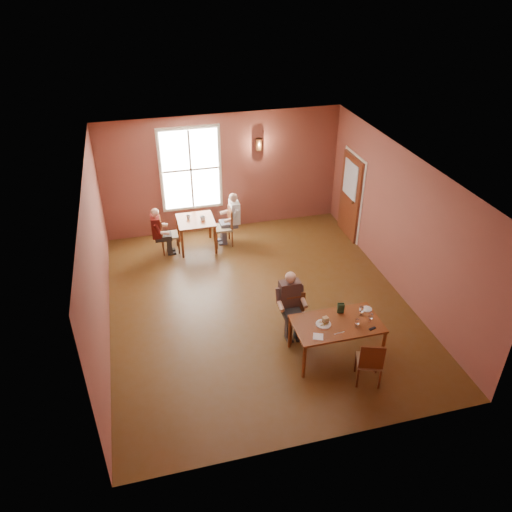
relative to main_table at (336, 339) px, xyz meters
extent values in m
cube|color=brown|center=(-0.95, 1.80, -0.36)|extent=(6.00, 7.00, 0.01)
cube|color=brown|center=(-0.95, 5.30, 1.14)|extent=(6.00, 0.04, 3.00)
cube|color=brown|center=(-0.95, -1.70, 1.14)|extent=(6.00, 0.04, 3.00)
cube|color=brown|center=(-3.95, 1.80, 1.14)|extent=(0.04, 7.00, 3.00)
cube|color=brown|center=(2.05, 1.80, 1.14)|extent=(0.04, 7.00, 3.00)
cube|color=white|center=(-0.95, 1.80, 2.64)|extent=(6.00, 7.00, 0.04)
cube|color=white|center=(-1.75, 5.25, 1.34)|extent=(1.36, 0.10, 1.96)
cube|color=maroon|center=(1.99, 4.10, 0.69)|extent=(0.12, 1.04, 2.10)
cylinder|color=brown|center=(-0.05, 5.20, 1.84)|extent=(0.16, 0.16, 0.28)
cylinder|color=white|center=(-0.25, 0.02, 0.38)|extent=(0.30, 0.30, 0.03)
cube|color=tan|center=(-0.21, 0.05, 0.42)|extent=(0.11, 0.10, 0.11)
cube|color=#23452A|center=(0.16, 0.26, 0.46)|extent=(0.13, 0.09, 0.20)
cube|color=white|center=(-0.07, -0.26, 0.36)|extent=(0.20, 0.04, 0.00)
cube|color=white|center=(-0.45, -0.25, 0.36)|extent=(0.22, 0.22, 0.01)
cylinder|color=white|center=(0.67, 0.23, 0.37)|extent=(0.20, 0.20, 0.01)
cube|color=black|center=(0.52, -0.30, 0.37)|extent=(0.14, 0.07, 0.02)
imported|color=silver|center=(-1.65, 4.33, 0.45)|extent=(0.15, 0.15, 0.10)
imported|color=white|center=(-1.98, 4.49, 0.45)|extent=(0.12, 0.12, 0.09)
camera|label=1|loc=(-3.08, -6.20, 5.95)|focal=35.00mm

